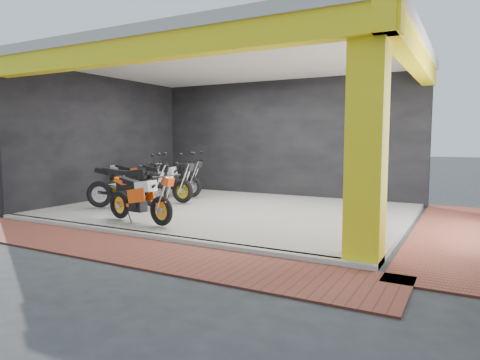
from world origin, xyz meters
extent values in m
plane|color=#2D2D30|center=(0.00, 0.00, 0.00)|extent=(80.00, 80.00, 0.00)
cube|color=white|center=(0.00, 2.00, 0.05)|extent=(8.00, 6.00, 0.10)
cube|color=beige|center=(0.00, 2.00, 3.60)|extent=(8.40, 6.40, 0.20)
cube|color=black|center=(0.00, 5.10, 1.75)|extent=(8.20, 0.20, 3.50)
cube|color=black|center=(-4.10, 2.00, 1.75)|extent=(0.20, 6.20, 3.50)
cube|color=yellow|center=(3.75, -0.75, 1.75)|extent=(0.50, 0.50, 3.50)
cube|color=yellow|center=(0.00, -1.00, 3.30)|extent=(8.40, 0.30, 0.40)
cube|color=yellow|center=(4.00, 2.00, 3.30)|extent=(0.30, 6.40, 0.40)
cube|color=white|center=(0.00, -1.02, 0.05)|extent=(8.00, 0.20, 0.10)
cube|color=brown|center=(0.00, -1.80, 0.01)|extent=(9.00, 1.40, 0.03)
cube|color=brown|center=(4.80, 2.00, 0.01)|extent=(1.40, 7.00, 0.03)
camera|label=1|loc=(5.04, -6.80, 1.77)|focal=32.00mm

